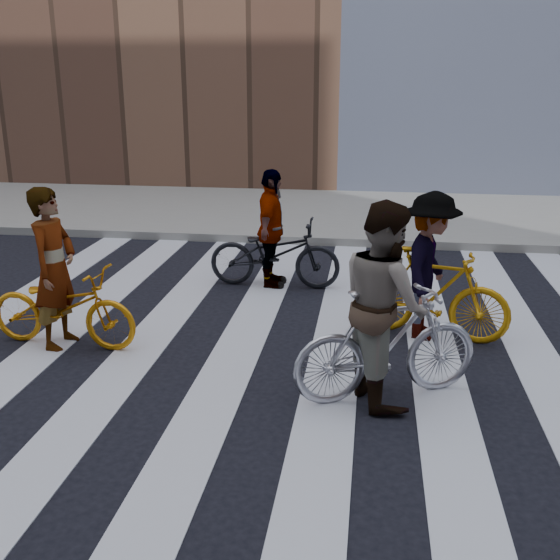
% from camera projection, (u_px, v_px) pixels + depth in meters
% --- Properties ---
extents(ground, '(100.00, 100.00, 0.00)m').
position_uv_depth(ground, '(283.00, 361.00, 7.16)').
color(ground, black).
rests_on(ground, ground).
extents(sidewalk_far, '(100.00, 5.00, 0.15)m').
position_uv_depth(sidewalk_far, '(330.00, 214.00, 14.21)').
color(sidewalk_far, gray).
rests_on(sidewalk_far, ground).
extents(zebra_crosswalk, '(8.25, 10.00, 0.01)m').
position_uv_depth(zebra_crosswalk, '(283.00, 361.00, 7.16)').
color(zebra_crosswalk, silver).
rests_on(zebra_crosswalk, ground).
extents(bike_yellow_left, '(1.83, 0.78, 0.94)m').
position_uv_depth(bike_yellow_left, '(63.00, 307.00, 7.44)').
color(bike_yellow_left, orange).
rests_on(bike_yellow_left, ground).
extents(bike_silver_mid, '(1.92, 1.20, 1.12)m').
position_uv_depth(bike_silver_mid, '(387.00, 344.00, 6.20)').
color(bike_silver_mid, '#B9B9C4').
rests_on(bike_silver_mid, ground).
extents(bike_yellow_right, '(1.88, 0.94, 1.08)m').
position_uv_depth(bike_yellow_right, '(432.00, 294.00, 7.65)').
color(bike_yellow_right, '#C5820A').
rests_on(bike_yellow_right, ground).
extents(bike_dark_rear, '(1.92, 0.70, 1.00)m').
position_uv_depth(bike_dark_rear, '(275.00, 253.00, 9.51)').
color(bike_dark_rear, black).
rests_on(bike_dark_rear, ground).
extents(rider_left, '(0.50, 0.71, 1.84)m').
position_uv_depth(rider_left, '(54.00, 269.00, 7.31)').
color(rider_left, slate).
rests_on(rider_left, ground).
extents(rider_mid, '(1.04, 1.15, 1.93)m').
position_uv_depth(rider_mid, '(384.00, 303.00, 6.08)').
color(rider_mid, slate).
rests_on(rider_mid, ground).
extents(rider_right, '(0.90, 1.25, 1.74)m').
position_uv_depth(rider_right, '(430.00, 267.00, 7.56)').
color(rider_right, slate).
rests_on(rider_right, ground).
extents(rider_rear, '(0.44, 1.02, 1.72)m').
position_uv_depth(rider_rear, '(271.00, 229.00, 9.41)').
color(rider_rear, slate).
rests_on(rider_rear, ground).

